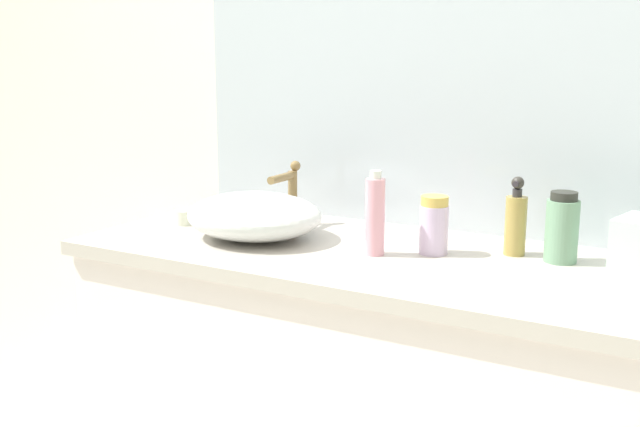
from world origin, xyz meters
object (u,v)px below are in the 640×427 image
Objects in this scene: sink_basin at (254,216)px; perfume_bottle at (375,216)px; candle_jar at (184,217)px; soap_dispenser at (516,222)px; spray_can at (434,225)px; lotion_bottle at (562,228)px.

sink_basin is 0.33m from perfume_bottle.
perfume_bottle is 3.87× the size of candle_jar.
soap_dispenser is 1.34× the size of spray_can.
lotion_bottle is (0.11, -0.01, -0.00)m from soap_dispenser.
soap_dispenser reaches higher than spray_can.
perfume_bottle is (-0.28, -0.16, 0.01)m from soap_dispenser.
perfume_bottle is (-0.39, -0.15, 0.02)m from lotion_bottle.
sink_basin is at bearing -165.10° from soap_dispenser.
soap_dispenser is at bearing 29.37° from perfume_bottle.
lotion_bottle is 1.17× the size of spray_can.
sink_basin is 0.46m from spray_can.
sink_basin is 1.78× the size of perfume_bottle.
lotion_bottle is (0.72, 0.15, 0.02)m from sink_basin.
spray_can is (-0.17, -0.08, -0.01)m from soap_dispenser.
spray_can is at bearing 4.03° from candle_jar.
sink_basin is 0.26m from candle_jar.
soap_dispenser is at bearing 14.90° from sink_basin.
lotion_bottle is at bearing 15.06° from spray_can.
perfume_bottle reaches higher than sink_basin.
perfume_bottle is at bearing -146.72° from spray_can.
spray_can is (-0.27, -0.07, -0.01)m from lotion_bottle.
soap_dispenser is at bearing 26.49° from spray_can.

